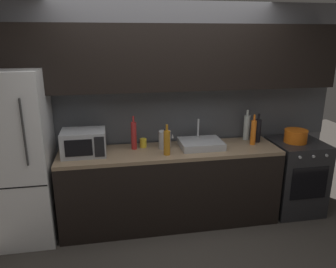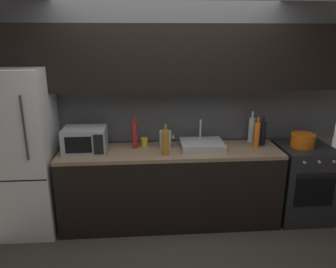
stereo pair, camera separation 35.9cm
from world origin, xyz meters
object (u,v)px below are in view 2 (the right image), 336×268
at_px(mug_yellow, 144,142).
at_px(cooking_pot, 303,140).
at_px(wine_bottle_amber, 165,142).
at_px(wine_bottle_red, 135,134).
at_px(wine_bottle_orange, 257,135).
at_px(wine_bottle_dark, 262,133).
at_px(wine_bottle_clear, 252,129).
at_px(refrigerator, 22,153).
at_px(kettle, 165,140).
at_px(microwave, 85,140).
at_px(oven_range, 302,182).

bearing_deg(mug_yellow, cooking_pot, -4.72).
xyz_separation_m(wine_bottle_amber, wine_bottle_red, (-0.33, 0.25, 0.02)).
distance_m(wine_bottle_amber, cooking_pot, 1.60).
xyz_separation_m(wine_bottle_amber, wine_bottle_orange, (1.05, 0.16, 0.01)).
xyz_separation_m(wine_bottle_dark, wine_bottle_clear, (-0.09, 0.11, 0.01)).
bearing_deg(wine_bottle_orange, cooking_pot, -1.69).
xyz_separation_m(wine_bottle_dark, mug_yellow, (-1.37, 0.05, -0.09)).
bearing_deg(wine_bottle_clear, cooking_pot, -21.24).
distance_m(wine_bottle_clear, wine_bottle_orange, 0.19).
xyz_separation_m(refrigerator, wine_bottle_clear, (2.60, 0.21, 0.14)).
height_order(kettle, wine_bottle_clear, wine_bottle_clear).
relative_size(wine_bottle_amber, cooking_pot, 1.23).
height_order(wine_bottle_amber, wine_bottle_red, wine_bottle_red).
distance_m(kettle, wine_bottle_orange, 1.04).
xyz_separation_m(refrigerator, microwave, (0.68, 0.02, 0.12)).
distance_m(kettle, wine_bottle_red, 0.35).
xyz_separation_m(microwave, kettle, (0.88, 0.05, -0.03)).
height_order(refrigerator, wine_bottle_red, refrigerator).
bearing_deg(mug_yellow, wine_bottle_clear, 2.68).
relative_size(oven_range, wine_bottle_red, 2.36).
bearing_deg(wine_bottle_clear, microwave, -174.32).
height_order(microwave, cooking_pot, microwave).
xyz_separation_m(kettle, wine_bottle_red, (-0.34, 0.04, 0.06)).
relative_size(refrigerator, wine_bottle_dark, 5.28).
bearing_deg(cooking_pot, kettle, 177.57).
relative_size(wine_bottle_amber, wine_bottle_orange, 0.93).
bearing_deg(mug_yellow, wine_bottle_red, -156.93).
relative_size(wine_bottle_amber, wine_bottle_clear, 0.89).
bearing_deg(wine_bottle_clear, refrigerator, -175.39).
bearing_deg(wine_bottle_red, oven_range, -3.06).
bearing_deg(wine_bottle_clear, wine_bottle_orange, -90.05).
bearing_deg(wine_bottle_dark, refrigerator, -177.88).
bearing_deg(refrigerator, wine_bottle_amber, -5.30).
relative_size(microwave, wine_bottle_dark, 1.33).
relative_size(wine_bottle_dark, mug_yellow, 3.44).
bearing_deg(refrigerator, wine_bottle_clear, 4.61).
bearing_deg(microwave, wine_bottle_red, 9.04).
bearing_deg(wine_bottle_amber, cooking_pot, 5.16).
relative_size(refrigerator, microwave, 3.97).
height_order(wine_bottle_clear, wine_bottle_orange, wine_bottle_clear).
distance_m(wine_bottle_red, cooking_pot, 1.93).
relative_size(oven_range, kettle, 3.98).
height_order(kettle, wine_bottle_red, wine_bottle_red).
distance_m(wine_bottle_red, wine_bottle_orange, 1.39).
relative_size(wine_bottle_orange, cooking_pot, 1.33).
relative_size(wine_bottle_red, wine_bottle_clear, 1.02).
xyz_separation_m(kettle, mug_yellow, (-0.24, 0.08, -0.05)).
bearing_deg(refrigerator, wine_bottle_red, 4.89).
xyz_separation_m(oven_range, wine_bottle_dark, (-0.49, 0.10, 0.59)).
xyz_separation_m(microwave, wine_bottle_red, (0.54, 0.09, 0.03)).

